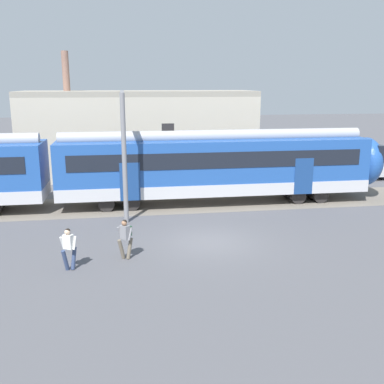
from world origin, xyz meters
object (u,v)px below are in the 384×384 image
Objects in this scene: commuter_train at (65,169)px; pedestrian_grey at (125,236)px; parked_car_silver at (380,169)px; pedestrian_white at (69,246)px.

commuter_train is 8.88m from pedestrian_grey.
parked_car_silver is (22.11, 4.81, -1.47)m from commuter_train.
parked_car_silver is at bearing 12.28° from commuter_train.
pedestrian_white is at bearing -146.69° from parked_car_silver.
parked_car_silver is (18.87, 12.98, -0.21)m from pedestrian_grey.
pedestrian_white reaches higher than parked_car_silver.
commuter_train is 9.43× the size of parked_car_silver.
commuter_train is 22.68m from parked_car_silver.
commuter_train is 22.83× the size of pedestrian_grey.
pedestrian_grey is at bearing -145.46° from parked_car_silver.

